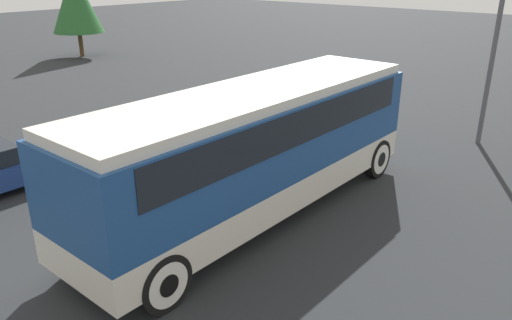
{
  "coord_description": "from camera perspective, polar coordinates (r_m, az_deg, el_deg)",
  "views": [
    {
      "loc": [
        -8.47,
        -7.2,
        5.81
      ],
      "look_at": [
        0.0,
        0.0,
        1.43
      ],
      "focal_mm": 35.0,
      "sensor_mm": 36.0,
      "label": 1
    }
  ],
  "objects": [
    {
      "name": "lamp_post",
      "position": [
        18.23,
        25.74,
        12.55
      ],
      "size": [
        0.44,
        0.44,
        5.47
      ],
      "color": "#515156",
      "rests_on": "ground_plane"
    },
    {
      "name": "tree_center",
      "position": [
        35.8,
        -19.94,
        16.71
      ],
      "size": [
        3.24,
        3.24,
        5.56
      ],
      "color": "brown",
      "rests_on": "ground_plane"
    },
    {
      "name": "ground_plane",
      "position": [
        12.54,
        -0.0,
        -6.07
      ],
      "size": [
        120.0,
        120.0,
        0.0
      ],
      "primitive_type": "plane",
      "color": "#26282B"
    },
    {
      "name": "tour_bus",
      "position": [
        11.85,
        0.3,
        2.33
      ],
      "size": [
        9.92,
        2.64,
        3.17
      ],
      "color": "silver",
      "rests_on": "ground_plane"
    },
    {
      "name": "parked_car_mid",
      "position": [
        18.76,
        -6.41,
        5.53
      ],
      "size": [
        4.35,
        1.93,
        1.36
      ],
      "color": "silver",
      "rests_on": "ground_plane"
    }
  ]
}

